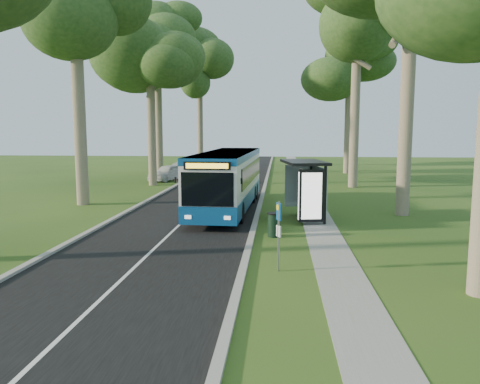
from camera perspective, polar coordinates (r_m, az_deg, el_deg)
The scene contains 17 objects.
ground at distance 19.14m, azimuth 1.39°, elevation -5.71°, with size 120.00×120.00×0.00m, color #264917.
road at distance 29.30m, azimuth -4.29°, elevation -1.07°, with size 7.00×100.00×0.02m, color black.
kerb_east at distance 28.95m, azimuth 2.57°, elevation -1.06°, with size 0.25×100.00×0.12m, color #9E9B93.
kerb_west at distance 30.04m, azimuth -10.90°, elevation -0.88°, with size 0.25×100.00×0.12m, color #9E9B93.
centre_line at distance 29.30m, azimuth -4.29°, elevation -1.05°, with size 0.12×100.00×0.01m, color white.
footpath at distance 29.00m, azimuth 8.50°, elevation -1.22°, with size 1.50×100.00×0.02m, color gray.
bus at distance 25.71m, azimuth -1.48°, elevation 1.45°, with size 2.97×12.18×3.21m.
bus_stop_sign at distance 14.59m, azimuth 4.73°, elevation -4.33°, with size 0.17×0.30×2.20m.
bus_shelter at distance 22.77m, azimuth 8.25°, elevation 1.58°, with size 2.37×3.63×2.90m.
litter_bin at distance 19.45m, azimuth 4.17°, elevation -3.98°, with size 0.57×0.57×1.00m.
car_white at distance 41.31m, azimuth -8.75°, elevation 2.35°, with size 1.68×4.17×1.42m, color silver.
car_silver at distance 50.86m, azimuth -6.55°, elevation 3.33°, with size 1.45×4.17×1.37m, color #999CA0.
tree_west_c at distance 38.41m, azimuth -10.94°, elevation 16.13°, with size 5.20×5.20×13.77m.
tree_west_d at distance 48.83m, azimuth -10.07°, elevation 17.02°, with size 5.20×5.20×16.92m.
tree_west_e at distance 57.84m, azimuth -4.96°, elevation 14.49°, with size 5.20×5.20×15.40m.
tree_east_c at distance 37.87m, azimuth 14.16°, elevation 19.30°, with size 5.20×5.20×16.54m.
tree_east_d at distance 49.47m, azimuth 13.20°, elevation 14.48°, with size 5.20×5.20×14.20m.
Camera 1 is at (1.09, -18.60, 4.39)m, focal length 35.00 mm.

